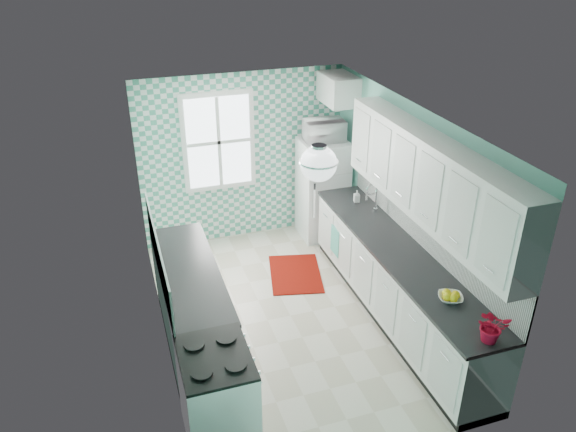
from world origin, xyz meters
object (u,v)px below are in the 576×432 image
object	(u,v)px
ceiling_light	(319,163)
fridge	(322,189)
sink	(364,214)
potted_plant	(492,326)
microwave	(324,131)
fruit_bowl	(450,298)
stove	(218,395)

from	to	relation	value
ceiling_light	fridge	size ratio (longest dim) A/B	0.23
fridge	sink	xyz separation A→B (m)	(0.09, -1.24, 0.18)
sink	potted_plant	world-z (taller)	sink
sink	microwave	xyz separation A→B (m)	(-0.09, 1.24, 0.74)
fridge	fruit_bowl	bearing A→B (deg)	-89.19
potted_plant	microwave	bearing A→B (deg)	91.33
fridge	stove	bearing A→B (deg)	-125.59
fridge	sink	world-z (taller)	fridge
potted_plant	stove	bearing A→B (deg)	166.90
microwave	stove	bearing A→B (deg)	58.54
sink	ceiling_light	bearing A→B (deg)	-131.32
ceiling_light	fridge	xyz separation A→B (m)	(1.11, 2.61, -1.56)
stove	fruit_bowl	distance (m)	2.45
fridge	sink	distance (m)	1.26
fridge	microwave	world-z (taller)	microwave
sink	fruit_bowl	distance (m)	2.00
fridge	sink	bearing A→B (deg)	-86.41
sink	fruit_bowl	world-z (taller)	sink
stove	microwave	world-z (taller)	microwave
stove	fruit_bowl	xyz separation A→B (m)	(2.40, 0.08, 0.48)
stove	microwave	xyz separation A→B (m)	(2.31, 3.32, 1.18)
stove	ceiling_light	bearing A→B (deg)	26.63
stove	sink	world-z (taller)	sink
stove	microwave	size ratio (longest dim) A/B	1.68
fridge	stove	size ratio (longest dim) A/B	1.61
ceiling_light	microwave	xyz separation A→B (m)	(1.11, 2.62, -0.65)
ceiling_light	microwave	world-z (taller)	ceiling_light
ceiling_light	sink	world-z (taller)	ceiling_light
fruit_bowl	stove	bearing A→B (deg)	-178.05
potted_plant	fruit_bowl	bearing A→B (deg)	90.00
sink	stove	bearing A→B (deg)	-139.22
stove	sink	distance (m)	3.21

